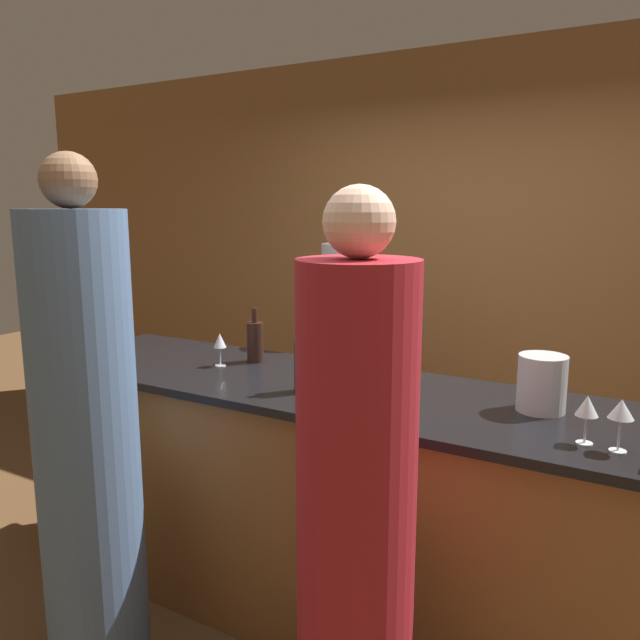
# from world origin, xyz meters

# --- Properties ---
(ground_plane) EXTENTS (14.00, 14.00, 0.00)m
(ground_plane) POSITION_xyz_m (0.00, 0.00, 0.00)
(ground_plane) COLOR brown
(back_wall) EXTENTS (8.00, 0.06, 2.80)m
(back_wall) POSITION_xyz_m (0.00, 1.86, 1.40)
(back_wall) COLOR olive
(back_wall) RESTS_ON ground_plane
(bar_counter) EXTENTS (2.98, 0.77, 1.05)m
(bar_counter) POSITION_xyz_m (0.00, 0.00, 0.53)
(bar_counter) COLOR brown
(bar_counter) RESTS_ON ground_plane
(bartender) EXTENTS (0.29, 0.29, 1.79)m
(bartender) POSITION_xyz_m (-0.37, 0.79, 0.85)
(bartender) COLOR #B2B2B7
(bartender) RESTS_ON ground_plane
(guest_0) EXTENTS (0.34, 0.34, 1.85)m
(guest_0) POSITION_xyz_m (0.44, -0.71, 0.86)
(guest_0) COLOR maroon
(guest_0) RESTS_ON ground_plane
(guest_1) EXTENTS (0.38, 0.38, 1.98)m
(guest_1) POSITION_xyz_m (-0.65, -0.75, 0.92)
(guest_1) COLOR #4C6B93
(guest_1) RESTS_ON ground_plane
(wine_bottle_0) EXTENTS (0.08, 0.08, 0.29)m
(wine_bottle_0) POSITION_xyz_m (-0.09, -0.14, 1.17)
(wine_bottle_0) COLOR black
(wine_bottle_0) RESTS_ON bar_counter
(wine_bottle_1) EXTENTS (0.08, 0.08, 0.26)m
(wine_bottle_1) POSITION_xyz_m (-0.54, 0.16, 1.15)
(wine_bottle_1) COLOR black
(wine_bottle_1) RESTS_ON bar_counter
(ice_bucket) EXTENTS (0.17, 0.17, 0.21)m
(ice_bucket) POSITION_xyz_m (0.79, 0.09, 1.16)
(ice_bucket) COLOR silver
(ice_bucket) RESTS_ON bar_counter
(wine_glass_0) EXTENTS (0.07, 0.07, 0.16)m
(wine_glass_0) POSITION_xyz_m (0.97, -0.18, 1.17)
(wine_glass_0) COLOR silver
(wine_glass_0) RESTS_ON bar_counter
(wine_glass_1) EXTENTS (0.08, 0.08, 0.17)m
(wine_glass_1) POSITION_xyz_m (1.07, -0.20, 1.18)
(wine_glass_1) COLOR silver
(wine_glass_1) RESTS_ON bar_counter
(wine_glass_3) EXTENTS (0.06, 0.06, 0.16)m
(wine_glass_3) POSITION_xyz_m (-0.63, 0.01, 1.17)
(wine_glass_3) COLOR silver
(wine_glass_3) RESTS_ON bar_counter
(wine_glass_4) EXTENTS (0.08, 0.08, 0.16)m
(wine_glass_4) POSITION_xyz_m (0.23, -0.20, 1.18)
(wine_glass_4) COLOR silver
(wine_glass_4) RESTS_ON bar_counter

